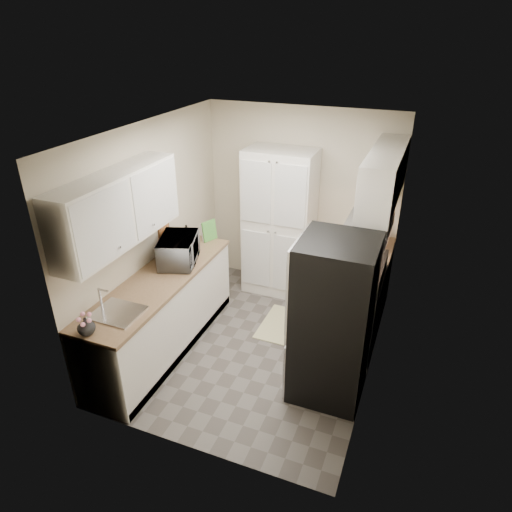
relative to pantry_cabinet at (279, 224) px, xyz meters
The scene contains 16 objects.
ground 1.66m from the pantry_cabinet, 81.35° to the right, with size 3.20×3.20×0.00m, color #56514C.
room_shell 1.48m from the pantry_cabinet, 82.18° to the right, with size 2.64×3.24×2.52m.
pantry_cabinet is the anchor object (origin of this frame).
base_cabinet_left 2.00m from the pantry_cabinet, 114.36° to the right, with size 0.60×2.30×0.88m, color silver.
countertop_left 1.92m from the pantry_cabinet, 114.36° to the right, with size 0.63×2.33×0.04m, color #846647.
base_cabinet_right 1.32m from the pantry_cabinet, ahead, with size 0.60×0.80×0.88m, color silver.
countertop_right 1.20m from the pantry_cabinet, ahead, with size 0.63×0.83×0.04m, color #846647.
electric_range 1.58m from the pantry_cabinet, 38.22° to the right, with size 0.71×0.78×1.13m.
refrigerator 2.07m from the pantry_cabinet, 56.54° to the right, with size 0.70×0.72×1.70m, color #B7B7BC.
microwave 1.54m from the pantry_cabinet, 119.76° to the right, with size 0.58×0.39×0.32m, color #BCBBC0.
wine_bottle 1.29m from the pantry_cabinet, 132.13° to the right, with size 0.07×0.07×0.28m, color black.
flower_vase 2.95m from the pantry_cabinet, 106.59° to the right, with size 0.16×0.16×0.17m, color silver.
cutting_board 0.97m from the pantry_cabinet, 137.30° to the right, with size 0.02×0.21×0.26m, color #4C9B3B.
toaster_oven 1.26m from the pantry_cabinet, ahead, with size 0.30×0.38×0.22m, color silver.
fruit_basket 1.29m from the pantry_cabinet, ahead, with size 0.24×0.24×0.10m, color orange, non-canonical shape.
kitchen_mat 1.35m from the pantry_cabinet, 67.61° to the right, with size 0.49×0.78×0.01m, color #C8C289.
Camera 1 is at (1.58, -4.04, 3.41)m, focal length 32.00 mm.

